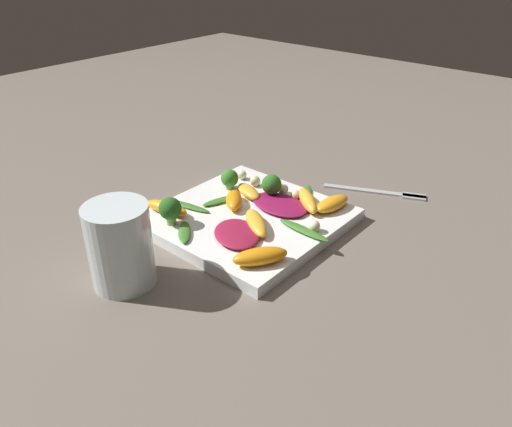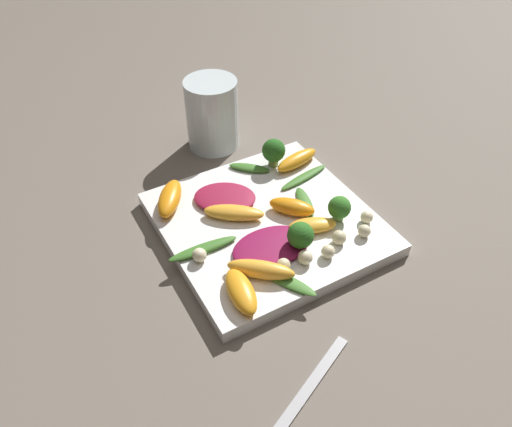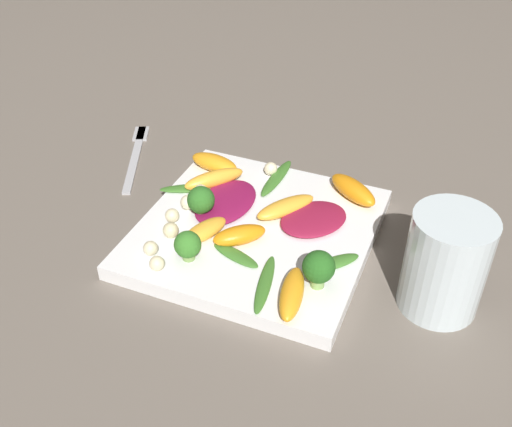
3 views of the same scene
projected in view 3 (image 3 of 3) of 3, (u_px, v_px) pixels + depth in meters
The scene contains 28 objects.
ground_plane at pixel (256, 238), 0.70m from camera, with size 2.40×2.40×0.00m, color #6B6056.
plate at pixel (256, 232), 0.70m from camera, with size 0.26×0.26×0.02m.
drinking_glass at pixel (446, 263), 0.59m from camera, with size 0.08×0.08×0.11m.
fork at pixel (137, 149), 0.86m from camera, with size 0.09×0.17×0.01m.
radicchio_leaf_0 at pixel (314, 219), 0.70m from camera, with size 0.10×0.10×0.01m.
radicchio_leaf_1 at pixel (226, 202), 0.72m from camera, with size 0.07×0.10×0.01m.
orange_segment_0 at pixel (286, 207), 0.71m from camera, with size 0.07×0.08×0.02m.
orange_segment_1 at pixel (239, 235), 0.66m from camera, with size 0.06×0.06×0.02m.
orange_segment_2 at pixel (353, 190), 0.73m from camera, with size 0.08×0.06×0.02m.
orange_segment_3 at pixel (214, 163), 0.78m from camera, with size 0.07×0.04×0.02m.
orange_segment_4 at pixel (292, 293), 0.59m from camera, with size 0.04×0.08×0.02m.
orange_segment_5 at pixel (214, 179), 0.75m from camera, with size 0.07×0.07×0.02m.
orange_segment_6 at pixel (205, 230), 0.67m from camera, with size 0.05×0.07×0.02m.
broccoli_floret_0 at pixel (201, 201), 0.70m from camera, with size 0.03×0.03×0.04m.
broccoli_floret_1 at pixel (188, 245), 0.64m from camera, with size 0.03×0.03×0.03m.
broccoli_floret_2 at pixel (319, 268), 0.60m from camera, with size 0.03×0.03×0.04m.
arugula_sprig_0 at pixel (265, 284), 0.61m from camera, with size 0.03×0.09×0.01m.
arugula_sprig_1 at pixel (276, 178), 0.77m from camera, with size 0.02×0.09×0.01m.
arugula_sprig_2 at pixel (235, 255), 0.65m from camera, with size 0.06×0.03×0.01m.
arugula_sprig_3 at pixel (193, 188), 0.75m from camera, with size 0.08×0.05×0.01m.
arugula_sprig_4 at pixel (334, 263), 0.64m from camera, with size 0.05×0.06×0.01m.
macadamia_nut_0 at pixel (187, 203), 0.71m from camera, with size 0.02×0.02×0.02m.
macadamia_nut_1 at pixel (151, 248), 0.65m from camera, with size 0.02×0.02×0.02m.
macadamia_nut_2 at pixel (172, 216), 0.70m from camera, with size 0.02×0.02×0.02m.
macadamia_nut_3 at pixel (271, 169), 0.77m from camera, with size 0.02×0.02×0.02m.
macadamia_nut_4 at pixel (171, 230), 0.67m from camera, with size 0.02×0.02×0.02m.
macadamia_nut_5 at pixel (157, 263), 0.63m from camera, with size 0.02×0.02×0.02m.
macadamia_nut_6 at pixel (201, 191), 0.74m from camera, with size 0.02×0.02×0.02m.
Camera 3 is at (0.21, -0.50, 0.45)m, focal length 42.00 mm.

